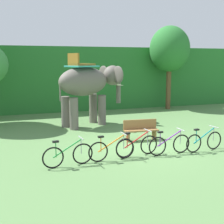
{
  "coord_description": "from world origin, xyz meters",
  "views": [
    {
      "loc": [
        -5.04,
        -10.68,
        3.41
      ],
      "look_at": [
        -1.04,
        1.0,
        1.3
      ],
      "focal_mm": 48.25,
      "sensor_mm": 36.0,
      "label": 1
    }
  ],
  "objects": [
    {
      "name": "bike_red",
      "position": [
        -0.79,
        -1.04,
        0.39
      ],
      "size": [
        1.71,
        0.52,
        0.92
      ],
      "color": "black",
      "rests_on": "ground"
    },
    {
      "name": "wooden_bench",
      "position": [
        0.25,
        0.93,
        0.48
      ],
      "size": [
        1.53,
        0.55,
        0.89
      ],
      "color": "brown",
      "rests_on": "ground"
    },
    {
      "name": "elephant",
      "position": [
        -1.06,
        4.72,
        2.2
      ],
      "size": [
        4.2,
        2.89,
        3.78
      ],
      "color": "#665E56",
      "rests_on": "ground"
    },
    {
      "name": "bike_green",
      "position": [
        -3.35,
        -1.31,
        0.39
      ],
      "size": [
        1.71,
        0.52,
        0.92
      ],
      "color": "black",
      "rests_on": "ground"
    },
    {
      "name": "ground_plane",
      "position": [
        0.0,
        0.0,
        0.0
      ],
      "size": [
        80.0,
        80.0,
        0.0
      ],
      "primitive_type": "plane",
      "color": "#567F47"
    },
    {
      "name": "bike_purple",
      "position": [
        0.41,
        -1.27,
        0.39
      ],
      "size": [
        1.71,
        0.52,
        0.92
      ],
      "color": "black",
      "rests_on": "ground"
    },
    {
      "name": "bike_teal",
      "position": [
        1.88,
        -1.32,
        0.39
      ],
      "size": [
        1.7,
        0.52,
        0.92
      ],
      "color": "black",
      "rests_on": "ground"
    },
    {
      "name": "foliage_hedge",
      "position": [
        0.0,
        12.12,
        2.17
      ],
      "size": [
        36.0,
        6.0,
        4.34
      ],
      "primitive_type": "cube",
      "color": "#28702D",
      "rests_on": "ground"
    },
    {
      "name": "bike_orange",
      "position": [
        -1.81,
        -1.2,
        0.39
      ],
      "size": [
        1.71,
        0.52,
        0.92
      ],
      "color": "black",
      "rests_on": "ground"
    },
    {
      "name": "tree_center_left",
      "position": [
        5.63,
        8.15,
        4.18
      ],
      "size": [
        2.77,
        2.77,
        5.79
      ],
      "color": "brown",
      "rests_on": "ground"
    }
  ]
}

